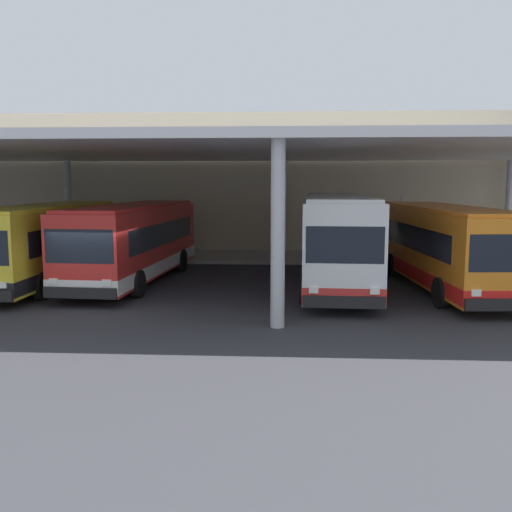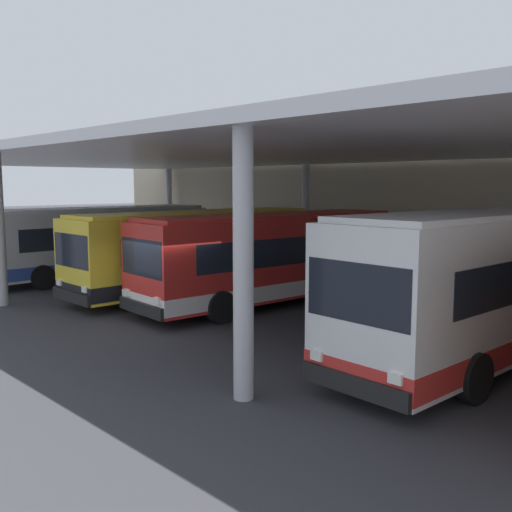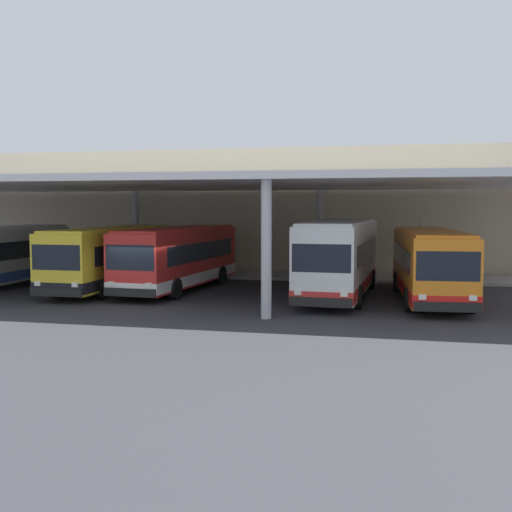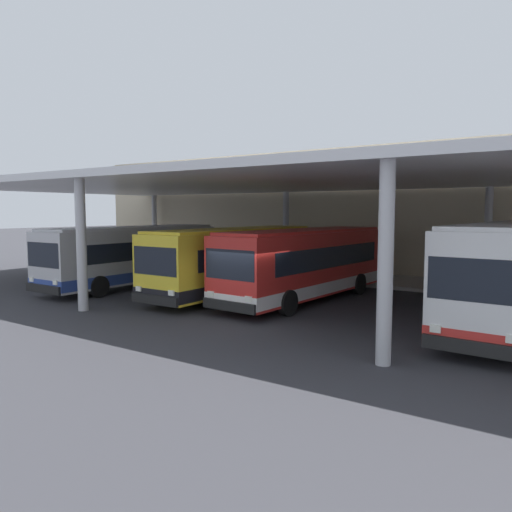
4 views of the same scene
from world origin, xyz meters
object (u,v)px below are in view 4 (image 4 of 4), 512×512
bench_waiting (247,261)px  trash_bin (281,263)px  bus_second_bay (236,260)px  bus_far_bay (511,274)px  bus_middle_bay (306,263)px  bus_nearest_bay (134,255)px

bench_waiting → trash_bin: trash_bin is taller
bench_waiting → trash_bin: size_ratio=1.84×
bus_second_bay → bench_waiting: 9.35m
bus_far_bay → trash_bin: (-13.94, 7.93, -1.16)m
trash_bin → bus_middle_bay: bearing=-52.4°
bus_far_bay → bench_waiting: 18.31m
bus_middle_bay → bus_second_bay: bearing=-169.7°
bus_nearest_bay → bus_far_bay: bus_far_bay is taller
bus_nearest_bay → trash_bin: size_ratio=10.76×
bus_far_bay → bus_middle_bay: bearing=176.6°
bus_middle_bay → trash_bin: size_ratio=10.89×
bus_nearest_bay → bus_far_bay: bearing=3.2°
bus_nearest_bay → bench_waiting: 8.90m
bus_second_bay → bus_far_bay: 11.65m
bus_nearest_bay → bus_far_bay: (17.69, 0.99, 0.19)m
bus_far_bay → trash_bin: bus_far_bay is taller
bus_middle_bay → trash_bin: bus_middle_bay is taller
bus_middle_bay → bench_waiting: (-8.32, 7.28, -0.99)m
bus_nearest_bay → trash_bin: (3.76, 8.92, -0.98)m
bench_waiting → trash_bin: (2.60, 0.15, 0.01)m
bus_second_bay → bench_waiting: (-4.89, 7.91, -0.99)m
bus_second_bay → bus_far_bay: bearing=0.6°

